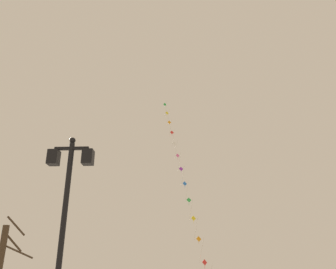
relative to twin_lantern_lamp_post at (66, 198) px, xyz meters
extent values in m
cylinder|color=black|center=(0.00, 0.00, -1.06)|extent=(0.14, 0.14, 5.07)
sphere|color=black|center=(0.00, 0.00, 1.55)|extent=(0.16, 0.16, 0.16)
cube|color=black|center=(0.00, 0.00, 1.32)|extent=(0.92, 0.08, 0.08)
cube|color=black|center=(-0.46, 0.00, 1.07)|extent=(0.28, 0.28, 0.40)
cube|color=beige|center=(-0.46, 0.00, 1.07)|extent=(0.19, 0.19, 0.30)
cube|color=black|center=(0.46, 0.00, 1.07)|extent=(0.28, 0.28, 0.40)
cube|color=beige|center=(0.46, 0.00, 1.07)|extent=(0.19, 0.19, 0.30)
cylinder|color=silver|center=(4.20, 15.41, -0.48)|extent=(0.31, 0.99, 1.53)
cylinder|color=silver|center=(3.92, 16.37, 1.04)|extent=(0.31, 0.99, 1.53)
cylinder|color=silver|center=(3.63, 17.34, 2.56)|extent=(0.31, 0.99, 1.53)
cylinder|color=silver|center=(3.35, 18.31, 4.08)|extent=(0.31, 0.99, 1.53)
cylinder|color=silver|center=(3.06, 19.28, 5.60)|extent=(0.31, 0.99, 1.53)
cylinder|color=silver|center=(2.78, 20.24, 7.12)|extent=(0.31, 0.99, 1.53)
cylinder|color=silver|center=(2.50, 21.21, 8.64)|extent=(0.31, 0.99, 1.53)
cylinder|color=silver|center=(2.21, 22.18, 10.16)|extent=(0.31, 0.99, 1.53)
cylinder|color=silver|center=(1.93, 23.15, 11.68)|extent=(0.31, 0.99, 1.53)
cylinder|color=silver|center=(1.64, 24.12, 13.20)|extent=(0.31, 0.99, 1.53)
cylinder|color=silver|center=(1.36, 25.08, 14.72)|extent=(0.31, 0.99, 1.53)
cube|color=red|center=(4.34, 14.92, -1.24)|extent=(0.34, 0.20, 0.38)
cylinder|color=red|center=(4.34, 14.92, -1.51)|extent=(0.03, 0.03, 0.24)
cube|color=orange|center=(4.06, 15.89, 0.28)|extent=(0.36, 0.13, 0.38)
cylinder|color=orange|center=(4.06, 15.89, 0.05)|extent=(0.02, 0.02, 0.18)
cube|color=yellow|center=(3.77, 16.86, 1.80)|extent=(0.35, 0.16, 0.38)
cylinder|color=yellow|center=(3.77, 16.86, 1.55)|extent=(0.03, 0.03, 0.20)
cube|color=green|center=(3.49, 17.82, 3.32)|extent=(0.38, 0.06, 0.38)
cylinder|color=green|center=(3.49, 17.82, 3.05)|extent=(0.02, 0.02, 0.26)
cube|color=blue|center=(3.21, 18.79, 4.84)|extent=(0.35, 0.16, 0.38)
cylinder|color=blue|center=(3.21, 18.79, 4.58)|extent=(0.03, 0.05, 0.24)
cube|color=purple|center=(2.92, 19.76, 6.36)|extent=(0.38, 0.07, 0.38)
cylinder|color=purple|center=(2.92, 19.76, 6.12)|extent=(0.02, 0.04, 0.19)
cube|color=pink|center=(2.64, 20.73, 7.88)|extent=(0.35, 0.17, 0.38)
cylinder|color=pink|center=(2.64, 20.73, 7.60)|extent=(0.03, 0.04, 0.28)
cube|color=white|center=(2.35, 21.70, 9.40)|extent=(0.37, 0.12, 0.38)
cylinder|color=white|center=(2.35, 21.70, 9.11)|extent=(0.02, 0.03, 0.29)
cube|color=red|center=(2.07, 22.66, 10.92)|extent=(0.37, 0.10, 0.38)
cylinder|color=red|center=(2.07, 22.66, 10.66)|extent=(0.02, 0.02, 0.23)
cube|color=orange|center=(1.79, 23.63, 12.44)|extent=(0.37, 0.09, 0.38)
cylinder|color=orange|center=(1.79, 23.63, 12.17)|extent=(0.02, 0.03, 0.26)
cube|color=yellow|center=(1.50, 24.60, 13.96)|extent=(0.34, 0.19, 0.38)
cylinder|color=yellow|center=(1.50, 24.60, 13.69)|extent=(0.02, 0.02, 0.26)
cube|color=green|center=(1.22, 25.57, 15.48)|extent=(0.36, 0.15, 0.38)
cylinder|color=green|center=(1.22, 25.57, 15.25)|extent=(0.03, 0.04, 0.18)
cylinder|color=#423323|center=(-5.44, 8.87, 0.36)|extent=(0.59, 1.13, 0.87)
cylinder|color=#423323|center=(-5.01, 8.58, -0.87)|extent=(1.40, 0.57, 0.67)
cylinder|color=#423323|center=(-5.45, 8.83, -0.41)|extent=(0.59, 1.06, 0.88)
camera|label=1|loc=(2.91, -8.51, -1.70)|focal=36.51mm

